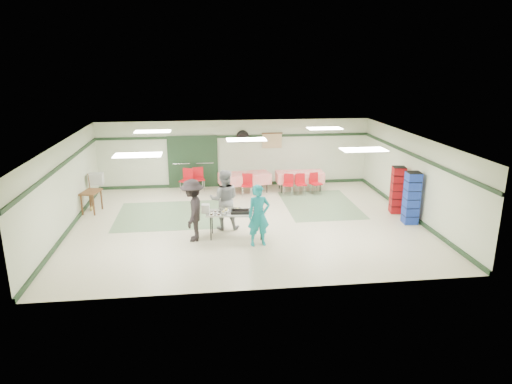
{
  "coord_description": "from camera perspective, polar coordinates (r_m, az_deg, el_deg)",
  "views": [
    {
      "loc": [
        -1.38,
        -13.76,
        5.04
      ],
      "look_at": [
        0.26,
        -0.3,
        1.09
      ],
      "focal_mm": 32.0,
      "sensor_mm": 36.0,
      "label": 1
    }
  ],
  "objects": [
    {
      "name": "floor",
      "position": [
        14.72,
        -1.16,
        -3.77
      ],
      "size": [
        11.0,
        11.0,
        0.0
      ],
      "primitive_type": "plane",
      "color": "beige",
      "rests_on": "ground"
    },
    {
      "name": "trim_back",
      "position": [
        18.52,
        -2.61,
        6.95
      ],
      "size": [
        11.0,
        0.06,
        0.1
      ],
      "primitive_type": "cube",
      "color": "#1B331D",
      "rests_on": "wall_back"
    },
    {
      "name": "trim_left",
      "position": [
        14.66,
        -23.02,
        3.19
      ],
      "size": [
        0.06,
        9.0,
        0.1
      ],
      "primitive_type": "cube",
      "rotation": [
        0.0,
        0.0,
        1.57
      ],
      "color": "#1B331D",
      "rests_on": "wall_back"
    },
    {
      "name": "wall_fan",
      "position": [
        18.52,
        -1.67,
        6.96
      ],
      "size": [
        0.5,
        0.1,
        0.5
      ],
      "primitive_type": "cylinder",
      "rotation": [
        1.57,
        0.0,
        0.0
      ],
      "color": "black",
      "rests_on": "wall_back"
    },
    {
      "name": "chair_a",
      "position": [
        17.65,
        5.59,
        1.26
      ],
      "size": [
        0.4,
        0.4,
        0.81
      ],
      "rotation": [
        0.0,
        0.0,
        0.05
      ],
      "color": "#B80E14",
      "rests_on": "floor"
    },
    {
      "name": "office_printer",
      "position": [
        17.25,
        -19.37,
        1.57
      ],
      "size": [
        0.52,
        0.46,
        0.39
      ],
      "primitive_type": "cube",
      "rotation": [
        0.0,
        0.0,
        0.05
      ],
      "color": "#ACADA8",
      "rests_on": "printer_table"
    },
    {
      "name": "scroll_banner",
      "position": [
        18.7,
        2.02,
        6.43
      ],
      "size": [
        0.8,
        0.02,
        0.6
      ],
      "primitive_type": "cube",
      "color": "tan",
      "rests_on": "wall_back"
    },
    {
      "name": "dining_table_b",
      "position": [
        17.85,
        -1.43,
        1.75
      ],
      "size": [
        2.07,
        1.18,
        0.77
      ],
      "rotation": [
        0.0,
        0.0,
        0.17
      ],
      "color": "red",
      "rests_on": "floor"
    },
    {
      "name": "green_patch_a",
      "position": [
        15.64,
        -10.7,
        -2.83
      ],
      "size": [
        3.5,
        3.0,
        0.01
      ],
      "primitive_type": "cube",
      "color": "slate",
      "rests_on": "floor"
    },
    {
      "name": "door_frame",
      "position": [
        18.62,
        -7.88,
        3.73
      ],
      "size": [
        2.0,
        0.03,
        2.15
      ],
      "primitive_type": "cube",
      "color": "#1B331D",
      "rests_on": "floor"
    },
    {
      "name": "baseboard_left",
      "position": [
        15.2,
        -22.2,
        -4.13
      ],
      "size": [
        0.06,
        9.0,
        0.12
      ],
      "primitive_type": "cube",
      "rotation": [
        0.0,
        0.0,
        1.57
      ],
      "color": "#1B331D",
      "rests_on": "floor"
    },
    {
      "name": "broom",
      "position": [
        16.72,
        -20.01,
        0.11
      ],
      "size": [
        0.07,
        0.21,
        1.29
      ],
      "primitive_type": "cylinder",
      "rotation": [
        0.14,
        0.0,
        -0.18
      ],
      "color": "brown",
      "rests_on": "floor"
    },
    {
      "name": "volunteer_dark",
      "position": [
        13.12,
        -7.92,
        -2.27
      ],
      "size": [
        0.78,
        1.23,
        1.81
      ],
      "primitive_type": "imported",
      "rotation": [
        0.0,
        0.0,
        -1.66
      ],
      "color": "black",
      "rests_on": "floor"
    },
    {
      "name": "double_door_right",
      "position": [
        18.63,
        -6.41,
        3.79
      ],
      "size": [
        0.9,
        0.06,
        2.1
      ],
      "primitive_type": "cube",
      "color": "gray",
      "rests_on": "floor"
    },
    {
      "name": "baseboard_back",
      "position": [
        18.95,
        -2.53,
        1.01
      ],
      "size": [
        11.0,
        0.06,
        0.12
      ],
      "primitive_type": "cube",
      "color": "#1B331D",
      "rests_on": "floor"
    },
    {
      "name": "crate_stack_red",
      "position": [
        16.1,
        17.26,
        0.24
      ],
      "size": [
        0.48,
        0.48,
        1.6
      ],
      "primitive_type": "cube",
      "rotation": [
        0.0,
        0.0,
        -0.17
      ],
      "color": "#A61011",
      "rests_on": "floor"
    },
    {
      "name": "serving_table",
      "position": [
        13.31,
        -2.52,
        -2.74
      ],
      "size": [
        1.74,
        0.85,
        0.76
      ],
      "rotation": [
        0.0,
        0.0,
        -0.1
      ],
      "color": "#B7B6B1",
      "rests_on": "floor"
    },
    {
      "name": "chair_c",
      "position": [
        17.77,
        7.39,
        1.35
      ],
      "size": [
        0.5,
        0.5,
        0.83
      ],
      "rotation": [
        0.0,
        0.0,
        0.35
      ],
      "color": "#B80E14",
      "rests_on": "floor"
    },
    {
      "name": "baking_pan",
      "position": [
        13.22,
        -1.99,
        -2.46
      ],
      "size": [
        0.56,
        0.38,
        0.08
      ],
      "primitive_type": "cube",
      "rotation": [
        0.0,
        0.0,
        -0.1
      ],
      "color": "black",
      "rests_on": "serving_table"
    },
    {
      "name": "volunteer_grey",
      "position": [
        13.92,
        -3.98,
        -0.96
      ],
      "size": [
        0.98,
        0.8,
        1.86
      ],
      "primitive_type": "imported",
      "rotation": [
        0.0,
        0.0,
        3.03
      ],
      "color": "gray",
      "rests_on": "floor"
    },
    {
      "name": "wall_left",
      "position": [
        14.83,
        -22.84,
        0.55
      ],
      "size": [
        0.0,
        9.0,
        9.0
      ],
      "primitive_type": "plane",
      "rotation": [
        1.57,
        0.0,
        1.57
      ],
      "color": "beige",
      "rests_on": "floor"
    },
    {
      "name": "sheet_tray_left",
      "position": [
        13.11,
        -4.97,
        -2.8
      ],
      "size": [
        0.64,
        0.51,
        0.02
      ],
      "primitive_type": "cube",
      "rotation": [
        0.0,
        0.0,
        -0.1
      ],
      "color": "silver",
      "rests_on": "serving_table"
    },
    {
      "name": "crate_stack_blue_b",
      "position": [
        15.21,
        18.81,
        -1.31
      ],
      "size": [
        0.44,
        0.44,
        1.35
      ],
      "primitive_type": "cube",
      "rotation": [
        0.0,
        0.0,
        -0.07
      ],
      "color": "#1B3AA7",
      "rests_on": "floor"
    },
    {
      "name": "chair_loose_a",
      "position": [
        18.25,
        -7.21,
        1.93
      ],
      "size": [
        0.5,
        0.5,
        0.92
      ],
      "rotation": [
        0.0,
        0.0,
        0.18
      ],
      "color": "#B80E14",
      "rests_on": "floor"
    },
    {
      "name": "trim_right",
      "position": [
        15.66,
        19.2,
        4.34
      ],
      "size": [
        0.06,
        9.0,
        0.1
      ],
      "primitive_type": "cube",
      "rotation": [
        0.0,
        0.0,
        1.57
      ],
      "color": "#1B331D",
      "rests_on": "wall_back"
    },
    {
      "name": "double_door_left",
      "position": [
        18.65,
        -9.33,
        3.69
      ],
      "size": [
        0.9,
        0.06,
        2.1
      ],
      "primitive_type": "cube",
      "color": "gray",
      "rests_on": "floor"
    },
    {
      "name": "green_patch_b",
      "position": [
        16.6,
        7.97,
        -1.56
      ],
      "size": [
        2.5,
        3.5,
        0.01
      ],
      "primitive_type": "cube",
      "color": "slate",
      "rests_on": "floor"
    },
    {
      "name": "baseboard_right",
      "position": [
        16.16,
        18.54,
        -2.57
      ],
      "size": [
        0.06,
        9.0,
        0.12
      ],
      "primitive_type": "cube",
      "rotation": [
        0.0,
        0.0,
        1.57
      ],
      "color": "#1B331D",
      "rests_on": "floor"
    },
    {
      "name": "sheet_tray_mid",
      "position": [
        13.38,
        -3.22,
        -2.36
      ],
      "size": [
        0.68,
        0.55,
        0.02
      ],
      "primitive_type": "cube",
      "rotation": [
        0.0,
        0.0,
        -0.1
      ],
      "color": "silver",
      "rests_on": "serving_table"
    },
    {
      "name": "wall_back",
      "position": [
        18.68,
        -2.59,
        4.85
      ],
      "size": [
        11.0,
        0.0,
        11.0
      ],
      "primitive_type": "plane",
      "rotation": [
        1.57,
        0.0,
        0.0
      ],
      "color": "beige",
      "rests_on": "floor"
    },
    {
      "name": "wall_front",
      "position": [
        10.06,
        1.41,
        -5.26
      ],
      "size": [
        11.0,
        0.0,
        11.0
      ],
      "primitive_type": "plane",
      "rotation": [
        -1.57,
        0.0,
        0.0
      ],
      "color": "beige",
      "rests_on": "floor"
    },
    {
      "name": "wall_right",
      "position": [
        15.82,
        19.06,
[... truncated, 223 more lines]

